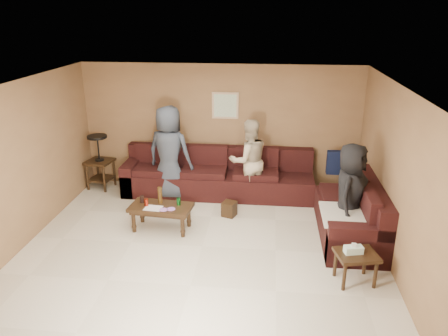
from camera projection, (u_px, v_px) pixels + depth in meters
name	position (u px, v px, depth m)	size (l,w,h in m)	color
room	(200.00, 144.00, 6.22)	(5.60, 5.50, 2.50)	beige
sectional_sofa	(258.00, 191.00, 8.02)	(4.65, 2.90, 0.97)	black
coffee_table	(161.00, 209.00, 7.21)	(1.06, 0.60, 0.71)	#301E10
end_table_left	(100.00, 161.00, 8.83)	(0.57, 0.57, 1.11)	#301E10
side_table_right	(356.00, 257.00, 5.79)	(0.61, 0.54, 0.58)	#301E10
waste_bin	(229.00, 209.00, 7.75)	(0.22, 0.22, 0.27)	#301E10
wall_art	(225.00, 106.00, 8.51)	(0.52, 0.04, 0.52)	tan
person_left	(169.00, 153.00, 8.28)	(0.88, 0.58, 1.81)	#333B47
person_middle	(249.00, 161.00, 8.20)	(0.77, 0.60, 1.59)	tan
person_right	(350.00, 194.00, 6.70)	(0.79, 0.51, 1.61)	black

